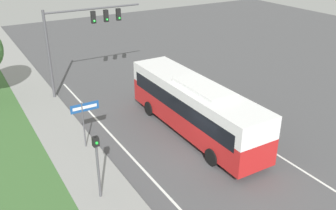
% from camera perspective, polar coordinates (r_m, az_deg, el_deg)
% --- Properties ---
extents(ground_plane, '(80.00, 80.00, 0.00)m').
position_cam_1_polar(ground_plane, '(21.28, 5.80, -7.85)').
color(ground_plane, '#4C4C4F').
extents(sidewalk, '(2.80, 80.00, 0.12)m').
position_cam_1_polar(sidewalk, '(18.82, -10.03, -12.85)').
color(sidewalk, gray).
rests_on(sidewalk, ground_plane).
extents(lane_divider_near, '(0.14, 30.00, 0.01)m').
position_cam_1_polar(lane_divider_near, '(19.67, -2.85, -10.77)').
color(lane_divider_near, silver).
rests_on(lane_divider_near, ground_plane).
extents(lane_divider_far, '(0.14, 30.00, 0.01)m').
position_cam_1_polar(lane_divider_far, '(23.33, 12.99, -5.23)').
color(lane_divider_far, silver).
rests_on(lane_divider_far, ground_plane).
extents(bus, '(2.71, 11.45, 3.46)m').
position_cam_1_polar(bus, '(22.83, 4.03, 0.05)').
color(bus, red).
rests_on(bus, ground_plane).
extents(signal_gantry, '(7.43, 0.41, 6.61)m').
position_cam_1_polar(signal_gantry, '(28.76, -13.08, 11.05)').
color(signal_gantry, '#4C4C51').
rests_on(signal_gantry, ground_plane).
extents(pedestrian_signal, '(0.28, 0.34, 3.31)m').
position_cam_1_polar(pedestrian_signal, '(17.23, -10.74, -7.95)').
color(pedestrian_signal, '#4C4C51').
rests_on(pedestrian_signal, ground_plane).
extents(street_sign, '(1.64, 0.08, 2.89)m').
position_cam_1_polar(street_sign, '(21.51, -12.63, -1.52)').
color(street_sign, '#4C4C51').
rests_on(street_sign, ground_plane).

